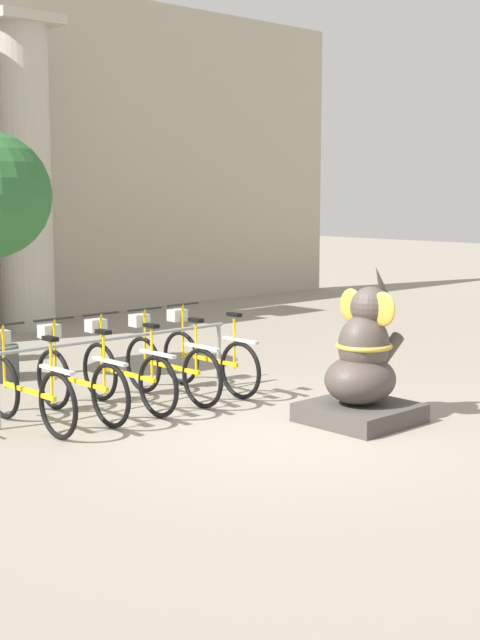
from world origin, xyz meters
The scene contains 9 objects.
ground_plane centered at (0.00, 0.00, 0.00)m, with size 60.00×60.00×0.00m, color gray.
column_right centered at (1.62, 7.60, 2.62)m, with size 1.15×1.15×5.16m.
bike_rack centered at (-0.48, 1.95, 0.58)m, with size 2.98×0.05×0.77m.
bicycle_0 centered at (-1.67, 1.81, 0.40)m, with size 0.48×1.71×0.99m.
bicycle_1 centered at (-1.08, 1.82, 0.40)m, with size 0.48×1.71×0.99m.
bicycle_2 centered at (-0.48, 1.83, 0.40)m, with size 0.48×1.71×0.99m.
bicycle_3 centered at (0.11, 1.83, 0.40)m, with size 0.48×1.71×0.99m.
bicycle_4 centered at (0.71, 1.87, 0.40)m, with size 0.48×1.71×0.99m.
elephant_statue centered at (0.93, -0.27, 0.54)m, with size 1.00×1.00×1.59m.
Camera 1 is at (-5.95, -5.86, 2.29)m, focal length 50.00 mm.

